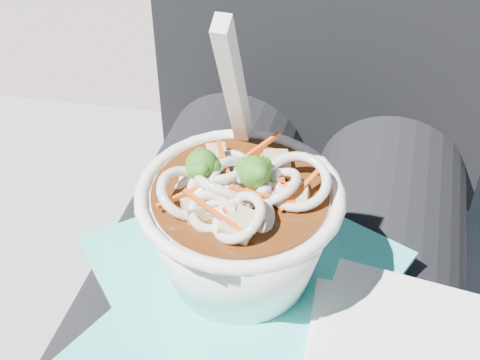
% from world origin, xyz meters
% --- Properties ---
extents(lap, '(0.32, 0.48, 0.15)m').
position_xyz_m(lap, '(0.00, 0.00, 0.51)').
color(lap, black).
rests_on(lap, stone_ledge).
extents(person_body, '(0.34, 0.94, 0.98)m').
position_xyz_m(person_body, '(0.00, 0.09, 0.54)').
color(person_body, black).
rests_on(person_body, ground).
extents(plastic_bag, '(0.27, 0.31, 0.02)m').
position_xyz_m(plastic_bag, '(-0.00, -0.06, 0.60)').
color(plastic_bag, '#30CABD').
rests_on(plastic_bag, lap).
extents(udon_bowl, '(0.17, 0.17, 0.19)m').
position_xyz_m(udon_bowl, '(-0.02, -0.02, 0.66)').
color(udon_bowl, white).
rests_on(udon_bowl, plastic_bag).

